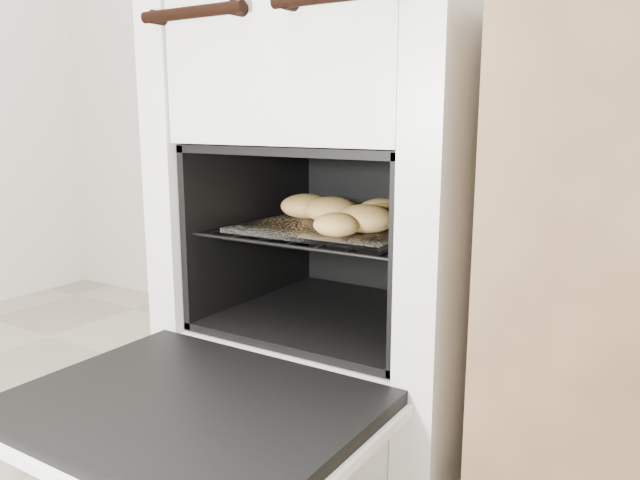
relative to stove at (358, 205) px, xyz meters
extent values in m
cube|color=silver|center=(0.00, 0.02, 0.01)|extent=(0.65, 0.70, 1.00)
cylinder|color=black|center=(-0.15, -0.35, 0.38)|extent=(0.24, 0.02, 0.02)
cube|color=black|center=(0.00, -0.55, -0.26)|extent=(0.56, 0.43, 0.03)
cube|color=silver|center=(0.00, -0.55, -0.28)|extent=(0.59, 0.46, 0.02)
cylinder|color=black|center=(-0.23, -0.07, -0.04)|extent=(0.01, 0.46, 0.01)
cylinder|color=black|center=(0.23, -0.07, -0.04)|extent=(0.01, 0.46, 0.01)
cylinder|color=black|center=(0.00, -0.29, -0.04)|extent=(0.47, 0.01, 0.01)
cylinder|color=black|center=(0.00, 0.15, -0.04)|extent=(0.47, 0.01, 0.01)
cylinder|color=black|center=(-0.20, -0.07, -0.04)|extent=(0.01, 0.43, 0.01)
cylinder|color=black|center=(-0.13, -0.07, -0.04)|extent=(0.01, 0.43, 0.01)
cylinder|color=black|center=(-0.07, -0.07, -0.04)|extent=(0.01, 0.43, 0.01)
cylinder|color=black|center=(0.00, -0.07, -0.04)|extent=(0.01, 0.43, 0.01)
cylinder|color=black|center=(0.07, -0.07, -0.04)|extent=(0.01, 0.43, 0.01)
cylinder|color=black|center=(0.13, -0.07, -0.04)|extent=(0.01, 0.43, 0.01)
cylinder|color=black|center=(0.20, -0.07, -0.04)|extent=(0.01, 0.43, 0.01)
cube|color=white|center=(0.00, -0.09, -0.04)|extent=(0.37, 0.33, 0.01)
ellipsoid|color=#D5AC55|center=(-0.03, -0.07, 0.00)|extent=(0.13, 0.13, 0.06)
ellipsoid|color=#D5AC55|center=(0.07, -0.20, -0.01)|extent=(0.13, 0.13, 0.05)
ellipsoid|color=#D5AC55|center=(-0.11, -0.04, 0.00)|extent=(0.17, 0.17, 0.05)
ellipsoid|color=#D5AC55|center=(0.06, 0.01, -0.01)|extent=(0.16, 0.16, 0.05)
ellipsoid|color=#D5AC55|center=(0.08, -0.03, -0.01)|extent=(0.12, 0.12, 0.05)
ellipsoid|color=#D5AC55|center=(0.09, -0.13, 0.00)|extent=(0.12, 0.12, 0.06)
camera|label=1|loc=(0.67, -1.22, 0.20)|focal=35.00mm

